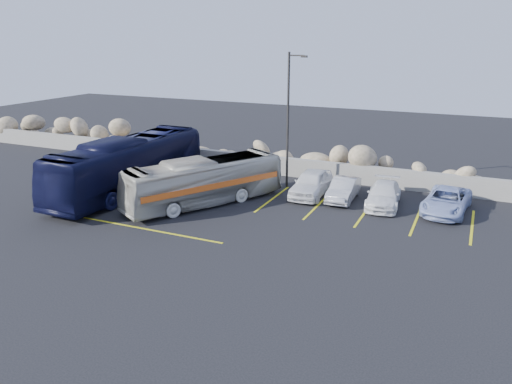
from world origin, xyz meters
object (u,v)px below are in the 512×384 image
at_px(car_c, 384,195).
at_px(vintage_bus, 204,182).
at_px(car_d, 446,201).
at_px(tour_coach, 129,165).
at_px(car_b, 344,189).
at_px(lamppost, 289,117).
at_px(car_a, 311,183).

bearing_deg(car_c, vintage_bus, -162.45).
xyz_separation_m(vintage_bus, car_d, (12.21, 4.01, -0.66)).
height_order(tour_coach, car_b, tour_coach).
relative_size(lamppost, car_d, 1.78).
relative_size(vintage_bus, tour_coach, 0.79).
bearing_deg(vintage_bus, lamppost, 87.53).
relative_size(tour_coach, car_c, 2.81).
distance_m(vintage_bus, car_a, 6.23).
bearing_deg(vintage_bus, car_d, 47.75).
distance_m(lamppost, car_c, 7.11).
bearing_deg(car_c, tour_coach, -170.97).
xyz_separation_m(lamppost, vintage_bus, (-3.03, -4.84, -3.02)).
bearing_deg(car_b, tour_coach, -164.44).
bearing_deg(car_b, car_a, 178.80).
distance_m(car_a, car_b, 1.91).
relative_size(car_b, car_c, 0.89).
xyz_separation_m(vintage_bus, car_a, (4.85, 3.86, -0.54)).
bearing_deg(lamppost, car_b, -14.50).
xyz_separation_m(lamppost, car_b, (3.73, -0.96, -3.69)).
height_order(car_b, car_d, car_d).
bearing_deg(vintage_bus, car_a, 68.09).
bearing_deg(car_b, car_d, -0.26).
height_order(vintage_bus, car_a, vintage_bus).
relative_size(vintage_bus, car_a, 2.13).
height_order(lamppost, car_a, lamppost).
bearing_deg(tour_coach, lamppost, 30.72).
distance_m(vintage_bus, tour_coach, 5.20).
bearing_deg(car_b, vintage_bus, -151.81).
bearing_deg(car_a, vintage_bus, -142.96).
distance_m(vintage_bus, car_b, 7.82).
bearing_deg(tour_coach, car_d, 13.57).
height_order(tour_coach, car_a, tour_coach).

